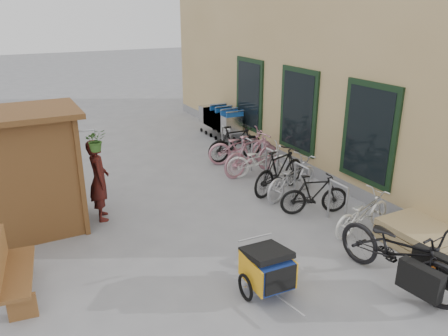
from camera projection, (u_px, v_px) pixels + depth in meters
name	position (u px, v px, depth m)	size (l,w,h in m)	color
ground	(238.00, 249.00, 7.94)	(80.00, 80.00, 0.00)	gray
building	(353.00, 30.00, 13.29)	(6.07, 13.00, 7.00)	tan
kiosk	(18.00, 157.00, 8.04)	(2.49, 1.65, 2.40)	brown
bike_rack	(272.00, 163.00, 10.76)	(0.05, 5.35, 0.86)	#A5A8AD
pallet_stack	(418.00, 235.00, 8.01)	(1.00, 1.20, 0.40)	tan
bench	(11.00, 271.00, 6.46)	(0.62, 1.51, 0.93)	brown
shopping_carts	(220.00, 119.00, 14.50)	(0.63, 2.13, 1.13)	silver
child_trailer	(267.00, 267.00, 6.60)	(0.81, 1.35, 0.79)	navy
cargo_bike	(400.00, 252.00, 6.77)	(1.02, 2.24, 1.14)	black
person_kiosk	(99.00, 180.00, 8.83)	(0.62, 0.41, 1.70)	maroon
bike_0	(362.00, 213.00, 8.43)	(0.54, 1.55, 0.81)	white
bike_1	(314.00, 194.00, 9.18)	(0.42, 1.47, 0.88)	black
bike_2	(292.00, 177.00, 10.04)	(0.61, 1.75, 0.92)	#B9BABF
bike_3	(279.00, 171.00, 10.23)	(0.50, 1.78, 1.07)	black
bike_4	(260.00, 160.00, 11.18)	(0.60, 1.71, 0.90)	white
bike_5	(252.00, 154.00, 11.33)	(0.51, 1.82, 1.09)	#C17D8E
bike_6	(241.00, 146.00, 12.17)	(0.65, 1.87, 0.98)	#C17D8E
bike_7	(235.00, 143.00, 12.38)	(0.49, 1.73, 1.04)	black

